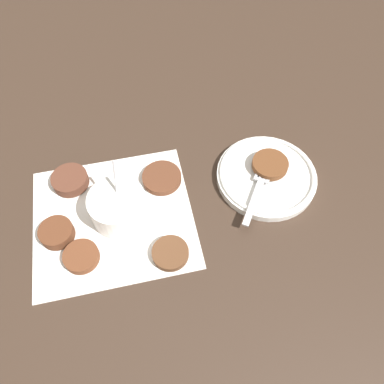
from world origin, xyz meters
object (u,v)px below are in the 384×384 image
serving_plate (266,176)px  sauce_bowl (119,207)px  fork (261,182)px  fritter_on_plate (270,164)px

serving_plate → sauce_bowl: bearing=-171.1°
sauce_bowl → fork: sauce_bowl is taller
serving_plate → fritter_on_plate: size_ratio=2.78×
fritter_on_plate → fork: fritter_on_plate is taller
sauce_bowl → fork: (0.26, 0.02, -0.01)m
serving_plate → fork: 0.03m
fritter_on_plate → fork: bearing=-127.1°
sauce_bowl → serving_plate: (0.28, 0.04, -0.02)m
fritter_on_plate → fork: 0.04m
serving_plate → fritter_on_plate: 0.02m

